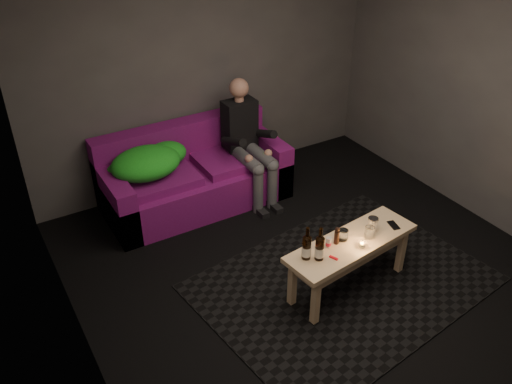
% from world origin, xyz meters
% --- Properties ---
extents(floor, '(4.50, 4.50, 0.00)m').
position_xyz_m(floor, '(0.00, 0.00, 0.00)').
color(floor, black).
rests_on(floor, ground).
extents(room, '(4.50, 4.50, 4.50)m').
position_xyz_m(room, '(0.00, 0.47, 1.64)').
color(room, silver).
rests_on(room, ground).
extents(rug, '(2.63, 2.06, 0.01)m').
position_xyz_m(rug, '(0.13, -0.06, 0.01)').
color(rug, black).
rests_on(rug, floor).
extents(sofa, '(1.92, 0.86, 0.83)m').
position_xyz_m(sofa, '(-0.42, 1.82, 0.30)').
color(sofa, '#740F5B').
rests_on(sofa, floor).
extents(green_blanket, '(0.85, 0.58, 0.29)m').
position_xyz_m(green_blanket, '(-0.89, 1.81, 0.62)').
color(green_blanket, '#1C9D1F').
rests_on(green_blanket, sofa).
extents(person, '(0.35, 0.80, 1.28)m').
position_xyz_m(person, '(0.15, 1.66, 0.66)').
color(person, black).
rests_on(person, sofa).
extents(coffee_table, '(1.25, 0.53, 0.50)m').
position_xyz_m(coffee_table, '(0.13, -0.11, 0.41)').
color(coffee_table, tan).
rests_on(coffee_table, rug).
extents(beer_bottle_a, '(0.07, 0.07, 0.29)m').
position_xyz_m(beer_bottle_a, '(-0.33, -0.10, 0.61)').
color(beer_bottle_a, black).
rests_on(beer_bottle_a, coffee_table).
extents(beer_bottle_b, '(0.07, 0.07, 0.29)m').
position_xyz_m(beer_bottle_b, '(-0.25, -0.16, 0.61)').
color(beer_bottle_b, black).
rests_on(beer_bottle_b, coffee_table).
extents(salt_shaker, '(0.06, 0.06, 0.09)m').
position_xyz_m(salt_shaker, '(-0.09, -0.08, 0.54)').
color(salt_shaker, silver).
rests_on(salt_shaker, coffee_table).
extents(pepper_mill, '(0.05, 0.05, 0.12)m').
position_xyz_m(pepper_mill, '(-0.00, -0.07, 0.56)').
color(pepper_mill, black).
rests_on(pepper_mill, coffee_table).
extents(tumbler_back, '(0.09, 0.09, 0.10)m').
position_xyz_m(tumbler_back, '(0.07, -0.06, 0.55)').
color(tumbler_back, white).
rests_on(tumbler_back, coffee_table).
extents(tealight, '(0.06, 0.06, 0.04)m').
position_xyz_m(tealight, '(0.15, -0.21, 0.52)').
color(tealight, white).
rests_on(tealight, coffee_table).
extents(tumbler_front, '(0.09, 0.09, 0.10)m').
position_xyz_m(tumbler_front, '(0.28, -0.15, 0.55)').
color(tumbler_front, white).
rests_on(tumbler_front, coffee_table).
extents(steel_cup, '(0.11, 0.11, 0.12)m').
position_xyz_m(steel_cup, '(0.37, -0.08, 0.56)').
color(steel_cup, silver).
rests_on(steel_cup, coffee_table).
extents(smartphone, '(0.10, 0.14, 0.01)m').
position_xyz_m(smartphone, '(0.57, -0.13, 0.50)').
color(smartphone, black).
rests_on(smartphone, coffee_table).
extents(red_lighter, '(0.05, 0.08, 0.01)m').
position_xyz_m(red_lighter, '(-0.14, -0.22, 0.50)').
color(red_lighter, red).
rests_on(red_lighter, coffee_table).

